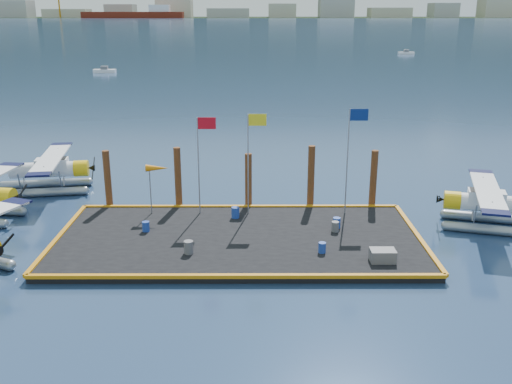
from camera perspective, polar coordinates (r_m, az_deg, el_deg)
ground at (r=32.05m, az=-1.74°, el=-5.10°), size 4000.00×4000.00×0.00m
dock at (r=31.97m, az=-1.74°, el=-4.77°), size 20.00×10.00×0.40m
dock_bumpers at (r=31.86m, az=-1.75°, el=-4.29°), size 20.25×10.25×0.18m
far_backdrop at (r=1783.13m, az=7.90°, el=17.55°), size 3050.00×2050.00×810.00m
seaplane_c at (r=43.10m, az=-20.17°, el=1.90°), size 8.65×9.51×3.36m
seaplane_d at (r=36.41m, az=22.53°, el=-1.31°), size 8.38×9.02×3.21m
drum_0 at (r=33.08m, az=-10.96°, el=-3.40°), size 0.41×0.41×0.58m
drum_1 at (r=29.92m, az=6.63°, el=-5.54°), size 0.39×0.39×0.55m
drum_2 at (r=33.30m, az=8.07°, el=-3.07°), size 0.44×0.44×0.61m
drum_3 at (r=29.80m, az=-6.76°, el=-5.51°), size 0.48×0.48×0.68m
drum_4 at (r=32.75m, az=7.93°, el=-3.45°), size 0.42×0.42×0.59m
drum_5 at (r=34.56m, az=-2.08°, el=-2.06°), size 0.47×0.47×0.67m
crate at (r=29.40m, az=12.55°, el=-6.22°), size 1.26×0.84×0.63m
flagpole_red at (r=34.42m, az=-5.47°, el=4.16°), size 1.14×0.08×6.00m
flagpole_yellow at (r=34.25m, az=-0.47°, el=4.37°), size 1.14×0.08×6.20m
flagpole_blue at (r=34.70m, az=9.51°, el=4.59°), size 1.14×0.08×6.50m
windsock at (r=35.07m, az=-9.87°, el=2.26°), size 1.40×0.44×3.12m
piling_0 at (r=37.63m, az=-14.60°, el=1.06°), size 0.44×0.44×4.00m
piling_1 at (r=36.74m, az=-7.80°, el=1.24°), size 0.44×0.44×4.20m
piling_2 at (r=36.48m, az=-0.76°, el=0.96°), size 0.44×0.44×3.80m
piling_3 at (r=36.58m, az=5.52°, el=1.33°), size 0.44×0.44×4.30m
piling_4 at (r=37.23m, az=11.65°, el=1.10°), size 0.44×0.44×4.00m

